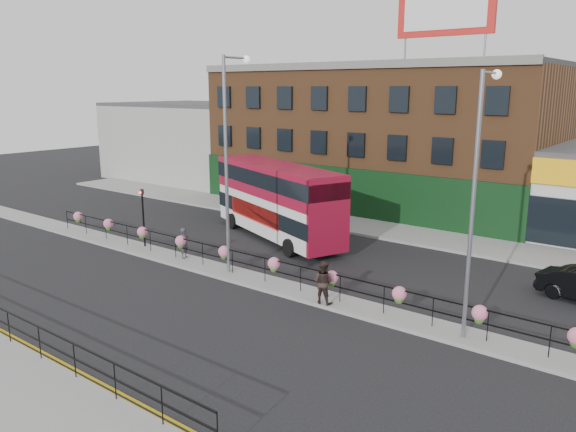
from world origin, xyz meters
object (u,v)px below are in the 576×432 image
Objects in this scene: double_decker_bus at (277,194)px; pedestrian_b at (323,282)px; lamp_column_west at (230,147)px; lamp_column_east at (477,184)px; pedestrian_a at (185,243)px.

double_decker_bus is 6.24× the size of pedestrian_b.
lamp_column_west is 11.49m from lamp_column_east.
lamp_column_west is (3.32, 0.01, 5.13)m from pedestrian_a.
double_decker_bus is at bearing -47.99° from pedestrian_b.
lamp_column_east is (14.80, -0.20, 4.63)m from pedestrian_a.
lamp_column_west reaches higher than double_decker_bus.
double_decker_bus reaches higher than pedestrian_a.
lamp_column_west reaches higher than pedestrian_b.
pedestrian_a is 15.51m from lamp_column_east.
lamp_column_west is (2.27, -6.26, 3.36)m from double_decker_bus.
lamp_column_east is (11.48, -0.21, -0.50)m from lamp_column_west.
lamp_column_west is (-5.77, 0.79, 5.03)m from pedestrian_b.
lamp_column_west is at bearing -105.79° from pedestrian_a.
pedestrian_a is (-1.05, -6.27, -1.77)m from double_decker_bus.
pedestrian_a is at bearing -99.53° from double_decker_bus.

